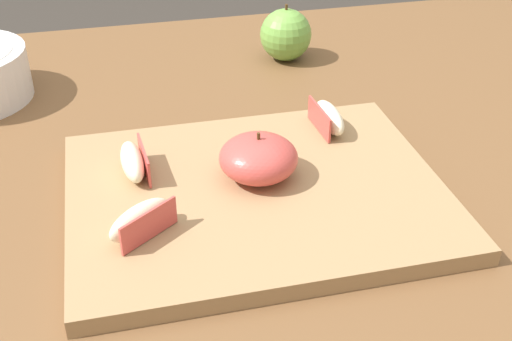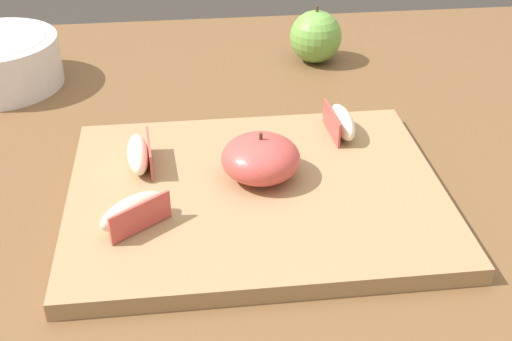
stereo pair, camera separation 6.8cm
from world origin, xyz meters
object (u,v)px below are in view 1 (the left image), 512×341
(cutting_board, at_px, (256,194))
(whole_apple_granny_green, at_px, (286,35))
(apple_wedge_back, at_px, (133,162))
(apple_half_skin_up, at_px, (258,158))
(apple_wedge_front, at_px, (328,117))
(apple_wedge_middle, at_px, (141,220))

(cutting_board, height_order, whole_apple_granny_green, whole_apple_granny_green)
(apple_wedge_back, bearing_deg, apple_half_skin_up, -15.46)
(cutting_board, distance_m, apple_half_skin_up, 0.04)
(apple_wedge_front, bearing_deg, apple_wedge_back, -168.44)
(whole_apple_granny_green, bearing_deg, apple_wedge_middle, -121.82)
(cutting_board, relative_size, whole_apple_granny_green, 4.51)
(apple_half_skin_up, distance_m, apple_wedge_middle, 0.15)
(apple_half_skin_up, relative_size, apple_wedge_middle, 1.18)
(apple_wedge_front, bearing_deg, apple_wedge_middle, -146.83)
(apple_wedge_front, height_order, whole_apple_granny_green, whole_apple_granny_green)
(cutting_board, bearing_deg, apple_wedge_middle, -157.14)
(apple_wedge_middle, distance_m, apple_wedge_front, 0.28)
(cutting_board, bearing_deg, apple_wedge_back, 155.90)
(apple_wedge_back, relative_size, apple_wedge_front, 1.00)
(apple_half_skin_up, relative_size, whole_apple_granny_green, 0.97)
(apple_wedge_back, xyz_separation_m, apple_wedge_front, (0.23, 0.05, 0.00))
(apple_wedge_front, bearing_deg, whole_apple_granny_green, 85.68)
(cutting_board, distance_m, apple_wedge_front, 0.15)
(apple_wedge_middle, xyz_separation_m, apple_wedge_front, (0.23, 0.15, 0.00))
(apple_wedge_back, bearing_deg, apple_wedge_front, 11.56)
(cutting_board, height_order, apple_wedge_back, apple_wedge_back)
(apple_wedge_front, bearing_deg, cutting_board, -137.80)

